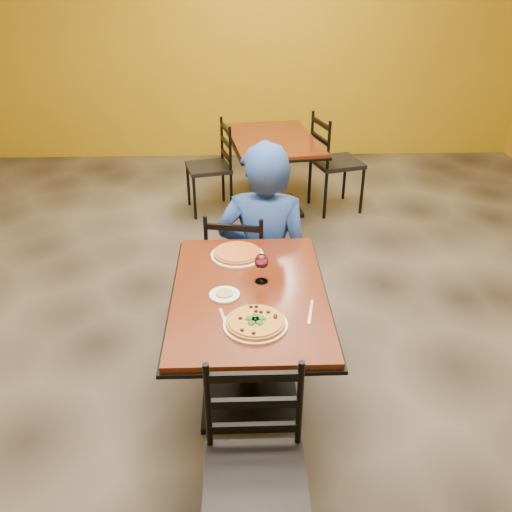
{
  "coord_description": "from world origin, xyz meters",
  "views": [
    {
      "loc": [
        -0.05,
        -2.92,
        2.3
      ],
      "look_at": [
        0.04,
        -0.3,
        0.85
      ],
      "focal_mm": 38.3,
      "sensor_mm": 36.0,
      "label": 1
    }
  ],
  "objects_px": {
    "chair_second_right": "(337,163)",
    "wine_glass": "(262,267)",
    "pizza_far": "(237,253)",
    "chair_second_left": "(208,168)",
    "plate_far": "(237,255)",
    "plate_main": "(255,325)",
    "diner": "(264,237)",
    "pizza_main": "(255,322)",
    "table_main": "(249,321)",
    "table_second": "(273,157)",
    "side_plate": "(224,295)",
    "chair_main_near": "(255,483)",
    "chair_main_far": "(239,265)"
  },
  "relations": [
    {
      "from": "chair_second_left",
      "to": "plate_far",
      "type": "bearing_deg",
      "value": -6.96
    },
    {
      "from": "chair_second_left",
      "to": "side_plate",
      "type": "xyz_separation_m",
      "value": [
        0.21,
        -2.79,
        0.3
      ]
    },
    {
      "from": "chair_main_near",
      "to": "plate_main",
      "type": "relative_size",
      "value": 2.95
    },
    {
      "from": "table_second",
      "to": "chair_second_left",
      "type": "xyz_separation_m",
      "value": [
        -0.64,
        0.0,
        -0.1
      ]
    },
    {
      "from": "chair_main_far",
      "to": "chair_second_left",
      "type": "distance_m",
      "value": 1.94
    },
    {
      "from": "diner",
      "to": "pizza_main",
      "type": "xyz_separation_m",
      "value": [
        -0.09,
        -1.12,
        0.11
      ]
    },
    {
      "from": "diner",
      "to": "plate_main",
      "type": "xyz_separation_m",
      "value": [
        -0.09,
        -1.12,
        0.1
      ]
    },
    {
      "from": "table_second",
      "to": "wine_glass",
      "type": "height_order",
      "value": "wine_glass"
    },
    {
      "from": "table_second",
      "to": "diner",
      "type": "height_order",
      "value": "diner"
    },
    {
      "from": "table_main",
      "to": "pizza_main",
      "type": "relative_size",
      "value": 4.33
    },
    {
      "from": "chair_main_near",
      "to": "table_second",
      "type": "bearing_deg",
      "value": 85.52
    },
    {
      "from": "plate_far",
      "to": "pizza_far",
      "type": "relative_size",
      "value": 1.11
    },
    {
      "from": "chair_second_left",
      "to": "pizza_main",
      "type": "height_order",
      "value": "chair_second_left"
    },
    {
      "from": "chair_main_near",
      "to": "chair_second_right",
      "type": "xyz_separation_m",
      "value": [
        0.94,
        3.71,
        0.03
      ]
    },
    {
      "from": "chair_main_far",
      "to": "chair_second_right",
      "type": "distance_m",
      "value": 2.16
    },
    {
      "from": "side_plate",
      "to": "chair_second_left",
      "type": "bearing_deg",
      "value": 94.38
    },
    {
      "from": "diner",
      "to": "pizza_main",
      "type": "height_order",
      "value": "diner"
    },
    {
      "from": "plate_main",
      "to": "wine_glass",
      "type": "bearing_deg",
      "value": 83.45
    },
    {
      "from": "pizza_main",
      "to": "wine_glass",
      "type": "height_order",
      "value": "wine_glass"
    },
    {
      "from": "pizza_far",
      "to": "diner",
      "type": "bearing_deg",
      "value": 67.28
    },
    {
      "from": "table_second",
      "to": "plate_far",
      "type": "relative_size",
      "value": 4.25
    },
    {
      "from": "plate_main",
      "to": "plate_far",
      "type": "distance_m",
      "value": 0.7
    },
    {
      "from": "chair_main_far",
      "to": "table_second",
      "type": "bearing_deg",
      "value": -89.99
    },
    {
      "from": "table_main",
      "to": "diner",
      "type": "xyz_separation_m",
      "value": [
        0.12,
        0.81,
        0.1
      ]
    },
    {
      "from": "table_main",
      "to": "chair_main_far",
      "type": "bearing_deg",
      "value": 93.69
    },
    {
      "from": "chair_main_near",
      "to": "plate_far",
      "type": "relative_size",
      "value": 2.95
    },
    {
      "from": "chair_second_right",
      "to": "wine_glass",
      "type": "relative_size",
      "value": 5.41
    },
    {
      "from": "chair_main_near",
      "to": "chair_main_far",
      "type": "distance_m",
      "value": 1.79
    },
    {
      "from": "pizza_main",
      "to": "wine_glass",
      "type": "xyz_separation_m",
      "value": [
        0.05,
        0.4,
        0.07
      ]
    },
    {
      "from": "table_second",
      "to": "chair_second_right",
      "type": "bearing_deg",
      "value": 0.0
    },
    {
      "from": "chair_second_right",
      "to": "table_main",
      "type": "bearing_deg",
      "value": 145.41
    },
    {
      "from": "chair_main_far",
      "to": "side_plate",
      "type": "relative_size",
      "value": 5.43
    },
    {
      "from": "table_second",
      "to": "chair_second_left",
      "type": "bearing_deg",
      "value": 180.0
    },
    {
      "from": "chair_main_near",
      "to": "wine_glass",
      "type": "xyz_separation_m",
      "value": [
        0.07,
        1.06,
        0.38
      ]
    },
    {
      "from": "chair_main_near",
      "to": "pizza_main",
      "type": "bearing_deg",
      "value": 88.14
    },
    {
      "from": "pizza_far",
      "to": "chair_second_left",
      "type": "bearing_deg",
      "value": 96.79
    },
    {
      "from": "side_plate",
      "to": "chair_second_right",
      "type": "bearing_deg",
      "value": 69.04
    },
    {
      "from": "table_main",
      "to": "table_second",
      "type": "distance_m",
      "value": 2.77
    },
    {
      "from": "chair_second_right",
      "to": "side_plate",
      "type": "bearing_deg",
      "value": 143.31
    },
    {
      "from": "table_main",
      "to": "plate_far",
      "type": "bearing_deg",
      "value": 99.0
    },
    {
      "from": "chair_second_left",
      "to": "plate_far",
      "type": "distance_m",
      "value": 2.4
    },
    {
      "from": "plate_far",
      "to": "table_second",
      "type": "bearing_deg",
      "value": 81.35
    },
    {
      "from": "side_plate",
      "to": "chair_main_near",
      "type": "bearing_deg",
      "value": -82.02
    },
    {
      "from": "table_main",
      "to": "chair_main_near",
      "type": "relative_size",
      "value": 1.35
    },
    {
      "from": "diner",
      "to": "pizza_far",
      "type": "distance_m",
      "value": 0.47
    },
    {
      "from": "chair_main_far",
      "to": "side_plate",
      "type": "xyz_separation_m",
      "value": [
        -0.08,
        -0.87,
        0.32
      ]
    },
    {
      "from": "plate_far",
      "to": "plate_main",
      "type": "bearing_deg",
      "value": -83.06
    },
    {
      "from": "table_second",
      "to": "pizza_main",
      "type": "xyz_separation_m",
      "value": [
        -0.28,
        -3.06,
        0.22
      ]
    },
    {
      "from": "pizza_far",
      "to": "wine_glass",
      "type": "relative_size",
      "value": 1.56
    },
    {
      "from": "chair_second_left",
      "to": "diner",
      "type": "height_order",
      "value": "diner"
    }
  ]
}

